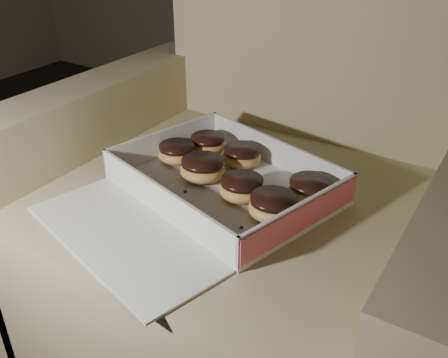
% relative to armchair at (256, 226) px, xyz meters
% --- Properties ---
extents(armchair, '(0.93, 0.79, 0.97)m').
position_rel_armchair_xyz_m(armchair, '(0.00, 0.00, 0.00)').
color(armchair, tan).
rests_on(armchair, floor).
extents(bakery_box, '(0.50, 0.55, 0.07)m').
position_rel_armchair_xyz_m(bakery_box, '(-0.03, -0.14, 0.14)').
color(bakery_box, silver).
rests_on(bakery_box, armchair).
extents(donut_a, '(0.08, 0.08, 0.04)m').
position_rel_armchair_xyz_m(donut_a, '(-0.04, 0.01, 0.16)').
color(donut_a, '#E5A550').
rests_on(donut_a, bakery_box).
extents(donut_b, '(0.08, 0.08, 0.04)m').
position_rel_armchair_xyz_m(donut_b, '(-0.14, 0.02, 0.16)').
color(donut_b, '#E5A550').
rests_on(donut_b, bakery_box).
extents(donut_c, '(0.09, 0.09, 0.04)m').
position_rel_armchair_xyz_m(donut_c, '(0.14, -0.05, 0.16)').
color(donut_c, '#E5A550').
rests_on(donut_c, bakery_box).
extents(donut_d, '(0.09, 0.09, 0.04)m').
position_rel_armchair_xyz_m(donut_d, '(0.02, -0.11, 0.16)').
color(donut_d, '#E5A550').
rests_on(donut_d, bakery_box).
extents(donut_e, '(0.09, 0.09, 0.04)m').
position_rel_armchair_xyz_m(donut_e, '(-0.08, -0.09, 0.16)').
color(donut_e, '#E5A550').
rests_on(donut_e, bakery_box).
extents(donut_f, '(0.08, 0.08, 0.04)m').
position_rel_armchair_xyz_m(donut_f, '(-0.17, -0.05, 0.16)').
color(donut_f, '#E5A550').
rests_on(donut_f, bakery_box).
extents(donut_g, '(0.09, 0.09, 0.04)m').
position_rel_armchair_xyz_m(donut_g, '(0.10, -0.14, 0.16)').
color(donut_g, '#E5A550').
rests_on(donut_g, bakery_box).
extents(crumb_a, '(0.01, 0.01, 0.00)m').
position_rel_armchair_xyz_m(crumb_a, '(0.07, -0.19, 0.14)').
color(crumb_a, black).
rests_on(crumb_a, bakery_box).
extents(crumb_b, '(0.01, 0.01, 0.00)m').
position_rel_armchair_xyz_m(crumb_b, '(-0.09, -0.21, 0.14)').
color(crumb_b, black).
rests_on(crumb_b, bakery_box).
extents(crumb_c, '(0.01, 0.01, 0.00)m').
position_rel_armchair_xyz_m(crumb_c, '(-0.16, -0.17, 0.14)').
color(crumb_c, black).
rests_on(crumb_c, bakery_box).
extents(crumb_d, '(0.01, 0.01, 0.00)m').
position_rel_armchair_xyz_m(crumb_d, '(0.08, -0.24, 0.14)').
color(crumb_d, black).
rests_on(crumb_d, bakery_box).
extents(crumb_e, '(0.01, 0.01, 0.00)m').
position_rel_armchair_xyz_m(crumb_e, '(-0.08, -0.15, 0.14)').
color(crumb_e, black).
rests_on(crumb_e, bakery_box).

